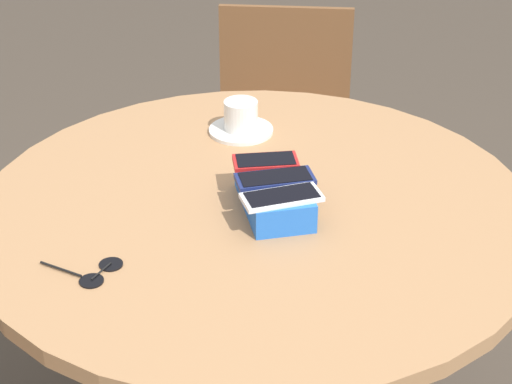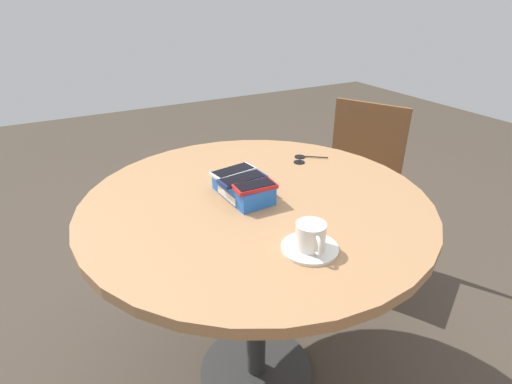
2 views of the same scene
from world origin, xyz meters
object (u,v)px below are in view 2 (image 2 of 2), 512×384
(round_table, at_px, (256,230))
(phone_navy, at_px, (243,179))
(phone_white, at_px, (233,171))
(chair_far_side, at_px, (354,187))
(phone_red, at_px, (255,186))
(coffee_cup, at_px, (311,236))
(phone_box, at_px, (243,188))
(saucer, at_px, (310,248))
(sunglasses, at_px, (302,159))

(round_table, bearing_deg, phone_navy, -129.51)
(phone_white, distance_m, chair_far_side, 0.93)
(phone_red, bearing_deg, coffee_cup, 2.22)
(phone_box, height_order, phone_navy, phone_navy)
(coffee_cup, distance_m, chair_far_side, 1.10)
(phone_red, distance_m, coffee_cup, 0.26)
(saucer, bearing_deg, coffee_cup, -14.52)
(phone_white, xyz_separation_m, phone_red, (0.13, 0.01, 0.00))
(phone_navy, height_order, chair_far_side, chair_far_side)
(coffee_cup, bearing_deg, chair_far_side, 131.53)
(phone_box, distance_m, phone_red, 0.07)
(round_table, relative_size, sunglasses, 7.67)
(phone_red, xyz_separation_m, saucer, (0.26, 0.01, -0.06))
(phone_box, distance_m, chair_far_side, 0.94)
(round_table, bearing_deg, phone_white, -161.12)
(phone_box, relative_size, sunglasses, 1.50)
(phone_white, distance_m, coffee_cup, 0.39)
(round_table, height_order, phone_red, phone_red)
(phone_navy, relative_size, chair_far_side, 0.17)
(phone_white, relative_size, coffee_cup, 1.48)
(coffee_cup, bearing_deg, phone_box, -177.34)
(phone_white, xyz_separation_m, coffee_cup, (0.39, 0.02, -0.02))
(phone_navy, height_order, coffee_cup, coffee_cup)
(phone_navy, distance_m, chair_far_side, 0.95)
(phone_white, bearing_deg, saucer, 2.63)
(phone_white, height_order, chair_far_side, chair_far_side)
(phone_box, relative_size, chair_far_side, 0.24)
(phone_box, height_order, phone_red, phone_red)
(phone_box, distance_m, phone_white, 0.07)
(round_table, relative_size, phone_box, 5.12)
(phone_navy, distance_m, sunglasses, 0.36)
(round_table, height_order, chair_far_side, chair_far_side)
(round_table, relative_size, phone_white, 7.09)
(phone_box, xyz_separation_m, chair_far_side, (-0.37, 0.79, -0.34))
(phone_navy, relative_size, saucer, 1.04)
(coffee_cup, distance_m, sunglasses, 0.57)
(phone_navy, bearing_deg, saucer, 3.11)
(phone_navy, distance_m, saucer, 0.32)
(phone_red, bearing_deg, phone_white, -176.84)
(phone_box, xyz_separation_m, coffee_cup, (0.32, 0.02, 0.01))
(phone_red, bearing_deg, round_table, 147.41)
(phone_white, height_order, phone_navy, same)
(phone_red, xyz_separation_m, sunglasses, (-0.22, 0.31, -0.06))
(chair_far_side, bearing_deg, saucer, -48.54)
(phone_navy, xyz_separation_m, phone_red, (0.06, 0.01, 0.00))
(round_table, relative_size, phone_navy, 7.20)
(round_table, distance_m, saucer, 0.32)
(round_table, xyz_separation_m, chair_far_side, (-0.39, 0.76, -0.20))
(round_table, relative_size, saucer, 7.49)
(sunglasses, bearing_deg, phone_navy, -63.54)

